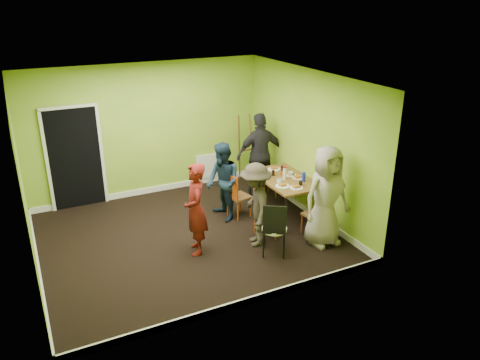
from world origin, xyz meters
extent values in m
plane|color=black|center=(0.00, 0.00, 0.00)|extent=(5.00, 5.00, 0.00)
cube|color=#79AB2C|center=(0.00, 2.25, 1.40)|extent=(5.00, 0.04, 2.80)
cube|color=#79AB2C|center=(0.00, -2.25, 1.40)|extent=(5.00, 0.04, 2.80)
cube|color=#79AB2C|center=(-2.50, 0.00, 1.40)|extent=(0.04, 4.50, 2.80)
cube|color=#79AB2C|center=(2.50, 0.00, 1.40)|extent=(0.04, 4.50, 2.80)
cube|color=white|center=(0.00, 0.00, 2.80)|extent=(5.00, 4.50, 0.04)
cube|color=black|center=(-1.50, 2.22, 1.02)|extent=(1.00, 0.05, 2.04)
cube|color=white|center=(1.30, 2.22, 0.40)|extent=(0.50, 0.04, 0.55)
cylinder|color=black|center=(1.66, -0.63, 0.35)|extent=(0.04, 0.04, 0.71)
cylinder|color=black|center=(2.44, -0.63, 0.35)|extent=(0.04, 0.04, 0.71)
cylinder|color=black|center=(1.66, 0.75, 0.35)|extent=(0.04, 0.04, 0.71)
cylinder|color=black|center=(2.44, 0.75, 0.35)|extent=(0.04, 0.04, 0.71)
cube|color=brown|center=(2.05, 0.06, 0.73)|extent=(0.90, 1.50, 0.04)
cylinder|color=#D54F14|center=(1.01, 0.46, 0.21)|extent=(0.02, 0.02, 0.42)
cylinder|color=#D54F14|center=(1.08, 0.15, 0.21)|extent=(0.02, 0.02, 0.42)
cylinder|color=#D54F14|center=(1.32, 0.52, 0.21)|extent=(0.02, 0.02, 0.42)
cylinder|color=#D54F14|center=(1.38, 0.22, 0.21)|extent=(0.02, 0.02, 0.42)
cube|color=brown|center=(1.20, 0.34, 0.42)|extent=(0.44, 0.44, 0.04)
cube|color=#D54F14|center=(1.02, 0.30, 0.67)|extent=(0.10, 0.35, 0.46)
cylinder|color=#D54F14|center=(1.15, -0.41, 0.20)|extent=(0.02, 0.02, 0.41)
cylinder|color=#D54F14|center=(1.07, -0.71, 0.20)|extent=(0.02, 0.02, 0.41)
cylinder|color=#D54F14|center=(1.45, -0.49, 0.20)|extent=(0.02, 0.02, 0.41)
cylinder|color=#D54F14|center=(1.37, -0.79, 0.20)|extent=(0.02, 0.02, 0.41)
cube|color=brown|center=(1.26, -0.60, 0.41)|extent=(0.44, 0.44, 0.04)
cube|color=#D54F14|center=(1.09, -0.56, 0.65)|extent=(0.11, 0.34, 0.45)
cylinder|color=#D54F14|center=(2.26, 1.08, 0.20)|extent=(0.02, 0.02, 0.39)
cylinder|color=#D54F14|center=(1.96, 1.05, 0.20)|extent=(0.02, 0.02, 0.39)
cylinder|color=#D54F14|center=(2.29, 0.78, 0.20)|extent=(0.02, 0.02, 0.39)
cylinder|color=#D54F14|center=(1.99, 0.76, 0.20)|extent=(0.02, 0.02, 0.39)
cube|color=brown|center=(2.13, 0.92, 0.39)|extent=(0.38, 0.38, 0.04)
cube|color=#D54F14|center=(2.11, 1.08, 0.63)|extent=(0.33, 0.06, 0.44)
cylinder|color=#D54F14|center=(1.94, -1.11, 0.20)|extent=(0.02, 0.02, 0.40)
cylinder|color=#D54F14|center=(2.24, -1.06, 0.20)|extent=(0.02, 0.02, 0.40)
cylinder|color=#D54F14|center=(1.89, -0.81, 0.20)|extent=(0.02, 0.02, 0.40)
cylinder|color=#D54F14|center=(2.19, -0.76, 0.20)|extent=(0.02, 0.02, 0.40)
cube|color=brown|center=(2.07, -0.93, 0.40)|extent=(0.41, 0.41, 0.04)
cube|color=#D54F14|center=(2.09, -1.10, 0.64)|extent=(0.34, 0.08, 0.45)
cylinder|color=black|center=(0.87, -1.24, 0.22)|extent=(0.03, 0.03, 0.45)
cylinder|color=black|center=(1.16, -1.41, 0.22)|extent=(0.03, 0.03, 0.45)
cylinder|color=black|center=(1.04, -0.95, 0.22)|extent=(0.03, 0.03, 0.45)
cylinder|color=black|center=(1.33, -1.12, 0.22)|extent=(0.03, 0.03, 0.45)
cylinder|color=white|center=(1.10, -1.18, 0.46)|extent=(0.42, 0.42, 0.05)
cube|color=black|center=(1.00, -1.34, 0.71)|extent=(0.34, 0.22, 0.49)
cylinder|color=brown|center=(1.99, 1.94, 0.81)|extent=(0.23, 0.38, 1.63)
cylinder|color=brown|center=(2.41, 1.94, 0.81)|extent=(0.23, 0.38, 1.63)
cylinder|color=brown|center=(2.20, 1.71, 0.81)|extent=(0.03, 0.37, 1.59)
cube|color=brown|center=(2.20, 1.90, 0.76)|extent=(0.44, 0.04, 0.04)
cylinder|color=white|center=(1.79, 0.49, 0.76)|extent=(0.22, 0.22, 0.01)
cylinder|color=white|center=(1.79, -0.27, 0.76)|extent=(0.27, 0.27, 0.01)
cylinder|color=white|center=(2.10, 0.57, 0.76)|extent=(0.26, 0.26, 0.01)
cylinder|color=white|center=(1.98, -0.45, 0.76)|extent=(0.25, 0.25, 0.01)
cylinder|color=white|center=(2.22, 0.14, 0.76)|extent=(0.22, 0.22, 0.01)
cylinder|color=white|center=(2.27, -0.06, 0.76)|extent=(0.21, 0.21, 0.01)
cylinder|color=white|center=(2.01, 0.02, 0.87)|extent=(0.07, 0.07, 0.23)
cylinder|color=#1924BB|center=(2.27, -0.24, 0.84)|extent=(0.07, 0.07, 0.18)
cylinder|color=#D54F14|center=(2.06, 0.23, 0.79)|extent=(0.03, 0.03, 0.08)
cylinder|color=black|center=(1.91, 0.28, 0.80)|extent=(0.06, 0.06, 0.10)
cylinder|color=black|center=(2.22, 0.44, 0.80)|extent=(0.07, 0.07, 0.10)
cylinder|color=black|center=(2.10, -0.40, 0.80)|extent=(0.06, 0.06, 0.10)
imported|color=white|center=(1.81, -0.13, 0.79)|extent=(0.11, 0.11, 0.09)
imported|color=white|center=(2.20, 0.10, 0.79)|extent=(0.10, 0.10, 0.09)
imported|color=#621410|center=(-0.03, -0.55, 0.78)|extent=(0.50, 0.65, 1.57)
imported|color=#152635|center=(0.88, 0.39, 0.76)|extent=(0.59, 0.75, 1.51)
imported|color=#312A20|center=(0.98, -0.75, 0.74)|extent=(0.82, 1.08, 1.47)
imported|color=black|center=(2.09, 1.14, 0.89)|extent=(1.08, 0.53, 1.78)
imported|color=gray|center=(2.05, -1.25, 0.88)|extent=(0.89, 0.61, 1.77)
camera|label=1|loc=(-2.43, -7.06, 4.08)|focal=35.00mm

